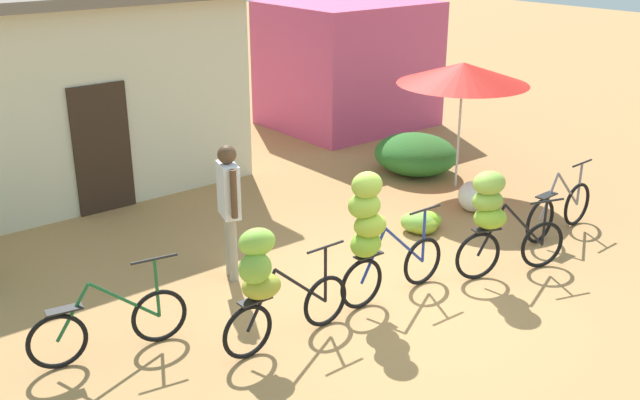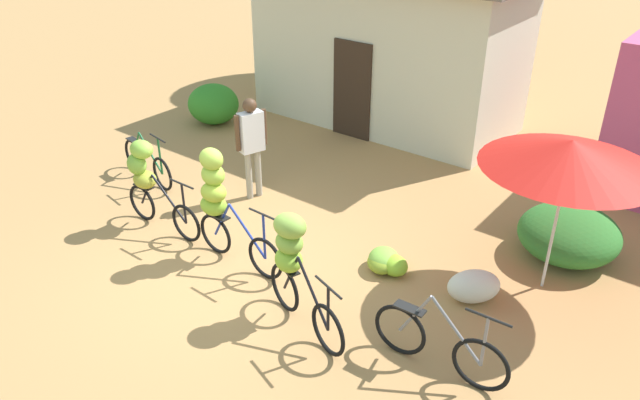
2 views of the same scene
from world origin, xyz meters
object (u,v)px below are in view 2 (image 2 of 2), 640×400
Objects in this scene: bicycle_center_loaded at (219,198)px; person_vendor at (251,138)px; market_umbrella at (570,154)px; produce_sack at (474,286)px; bicycle_by_shop at (294,260)px; bicycle_leftmost at (147,163)px; bicycle_near_pile at (148,178)px; bicycle_rightmost at (439,345)px; banana_pile_on_ground at (386,262)px; building_low at (387,46)px.

person_vendor reaches higher than bicycle_center_loaded.
market_umbrella is 3.08× the size of produce_sack.
bicycle_leftmost is at bearing 163.73° from bicycle_by_shop.
bicycle_near_pile is 5.09m from bicycle_rightmost.
banana_pile_on_ground is at bearing 18.43° from bicycle_near_pile.
bicycle_rightmost is 1.99m from banana_pile_on_ground.
bicycle_center_loaded is at bearing 177.64° from bicycle_rightmost.
person_vendor is (-0.91, 1.62, 0.12)m from bicycle_center_loaded.
bicycle_leftmost is at bearing -169.80° from market_umbrella.
market_umbrella reaches higher than bicycle_by_shop.
bicycle_near_pile is (1.33, -0.96, 0.48)m from bicycle_leftmost.
bicycle_center_loaded is 3.60m from bicycle_rightmost.
bicycle_leftmost is 4.91m from banana_pile_on_ground.
bicycle_center_loaded reaches higher than bicycle_by_shop.
building_low is 7.90× the size of banana_pile_on_ground.
bicycle_leftmost is at bearing 144.13° from bicycle_near_pile.
building_low reaches higher than bicycle_by_shop.
building_low reaches higher than bicycle_near_pile.
building_low is 3.63× the size of bicycle_near_pile.
building_low reaches higher than person_vendor.
bicycle_by_shop is at bearing -13.73° from bicycle_center_loaded.
bicycle_by_shop reaches higher than bicycle_rightmost.
bicycle_by_shop is at bearing -66.44° from building_low.
person_vendor is at bearing 142.01° from bicycle_by_shop.
person_vendor is (-4.46, 1.77, 0.73)m from bicycle_rightmost.
person_vendor is at bearing 158.37° from bicycle_rightmost.
bicycle_near_pile reaches higher than produce_sack.
bicycle_by_shop is 2.04× the size of banana_pile_on_ground.
market_umbrella is 1.30× the size of bicycle_leftmost.
bicycle_center_loaded is at bearing -159.16° from produce_sack.
building_low reaches higher than bicycle_center_loaded.
banana_pile_on_ground is 1.27m from produce_sack.
produce_sack is at bearing 3.22° from bicycle_leftmost.
market_umbrella is at bearing 54.87° from produce_sack.
produce_sack is (6.16, 0.35, -0.12)m from bicycle_leftmost.
market_umbrella is at bearing 80.54° from bicycle_rightmost.
bicycle_center_loaded is (2.85, -0.91, 0.62)m from bicycle_leftmost.
bicycle_leftmost is 2.36× the size of produce_sack.
bicycle_leftmost is (-1.70, -5.21, -1.31)m from building_low.
produce_sack is at bearing 45.95° from bicycle_by_shop.
market_umbrella reaches higher than bicycle_leftmost.
bicycle_rightmost is at bearing -99.46° from market_umbrella.
bicycle_by_shop reaches higher than banana_pile_on_ground.
bicycle_center_loaded reaches higher than bicycle_rightmost.
bicycle_by_shop is at bearing -134.05° from produce_sack.
market_umbrella is 4.94m from person_vendor.
bicycle_leftmost is at bearing -108.03° from building_low.
bicycle_leftmost is at bearing -177.33° from banana_pile_on_ground.
building_low is 6.24m from bicycle_near_pile.
building_low reaches higher than bicycle_leftmost.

